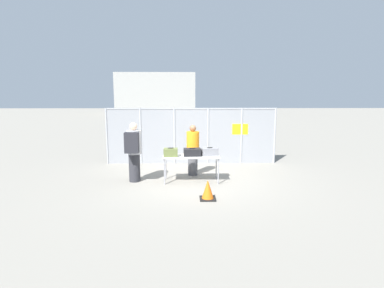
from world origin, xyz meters
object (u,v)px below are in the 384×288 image
Objects in this scene: suitcase_olive at (171,152)px; suitcase_black at (192,152)px; utility_trailer at (215,142)px; inspection_table at (191,158)px; suitcase_grey at (210,152)px; traffic_cone at (208,190)px; traveler_hooded at (134,150)px; security_worker_near at (193,149)px.

suitcase_olive is 0.64m from suitcase_black.
suitcase_olive is 5.48m from utility_trailer.
inspection_table is at bearing 5.55° from suitcase_olive.
suitcase_grey is 5.13m from utility_trailer.
suitcase_grey reaches higher than suitcase_black.
suitcase_olive is at bearing -174.45° from inspection_table.
inspection_table is 3.23× the size of suitcase_black.
suitcase_black is 1.78m from traffic_cone.
traffic_cone is (-0.17, -1.62, -0.67)m from suitcase_grey.
traffic_cone is (0.35, -1.61, -0.67)m from suitcase_black.
suitcase_olive is at bearing -109.21° from utility_trailer.
traveler_hooded is at bearing 179.90° from inspection_table.
traveler_hooded is 1.93m from security_worker_near.
traveler_hooded is at bearing -179.59° from suitcase_black.
utility_trailer is at bearing 77.15° from suitcase_black.
security_worker_near is 3.32× the size of traffic_cone.
traveler_hooded is (-1.10, 0.06, 0.07)m from suitcase_olive.
suitcase_olive is 0.23× the size of traveler_hooded.
traveler_hooded reaches higher than suitcase_black.
traveler_hooded reaches higher than suitcase_olive.
inspection_table reaches higher than traffic_cone.
inspection_table is 3.41× the size of traffic_cone.
suitcase_olive reaches higher than suitcase_black.
suitcase_olive is 0.80× the size of suitcase_black.
inspection_table is 1.03× the size of security_worker_near.
utility_trailer is at bearing 76.86° from inspection_table.
suitcase_olive is 1.16m from suitcase_grey.
suitcase_olive reaches higher than suitcase_grey.
traveler_hooded reaches higher than utility_trailer.
utility_trailer is at bearing 60.91° from traveler_hooded.
security_worker_near is (-0.49, 0.73, -0.05)m from suitcase_grey.
traveler_hooded is 1.08× the size of security_worker_near.
suitcase_black is at bearing -102.85° from utility_trailer.
suitcase_olive is at bearing -2.71° from traveler_hooded.
traveler_hooded is (-1.70, 0.00, 0.26)m from inspection_table.
utility_trailer is (0.64, 5.07, -0.48)m from suitcase_grey.
suitcase_black is at bearing 0.93° from traveler_hooded.
utility_trailer is (1.16, 5.08, -0.47)m from suitcase_black.
inspection_table is at bearing -177.23° from suitcase_grey.
utility_trailer reaches higher than traffic_cone.
suitcase_grey is 1.05× the size of traffic_cone.
inspection_table is 1.71m from traffic_cone.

